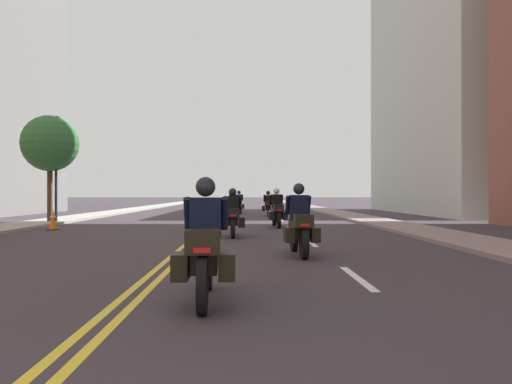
% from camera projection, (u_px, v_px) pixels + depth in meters
% --- Properties ---
extents(ground_plane, '(264.00, 264.00, 0.00)m').
position_uv_depth(ground_plane, '(230.00, 208.00, 48.24)').
color(ground_plane, '#393137').
extents(sidewalk_left, '(2.12, 144.00, 0.12)m').
position_uv_depth(sidewalk_left, '(148.00, 207.00, 48.08)').
color(sidewalk_left, '#9F9F95').
rests_on(sidewalk_left, ground).
extents(sidewalk_right, '(2.12, 144.00, 0.12)m').
position_uv_depth(sidewalk_right, '(311.00, 207.00, 48.40)').
color(sidewalk_right, gray).
rests_on(sidewalk_right, ground).
extents(centreline_yellow_inner, '(0.12, 132.00, 0.01)m').
position_uv_depth(centreline_yellow_inner, '(229.00, 208.00, 48.23)').
color(centreline_yellow_inner, yellow).
rests_on(centreline_yellow_inner, ground).
extents(centreline_yellow_outer, '(0.12, 132.00, 0.01)m').
position_uv_depth(centreline_yellow_outer, '(231.00, 208.00, 48.24)').
color(centreline_yellow_outer, yellow).
rests_on(centreline_yellow_outer, ground).
extents(lane_dashes_white, '(0.14, 56.40, 0.01)m').
position_uv_depth(lane_dashes_white, '(277.00, 217.00, 29.31)').
color(lane_dashes_white, silver).
rests_on(lane_dashes_white, ground).
extents(building_right_1, '(9.93, 18.77, 18.74)m').
position_uv_depth(building_right_1, '(474.00, 81.00, 35.45)').
color(building_right_1, beige).
rests_on(building_right_1, ground).
extents(motorcycle_0, '(0.77, 2.20, 1.62)m').
position_uv_depth(motorcycle_0, '(205.00, 251.00, 6.43)').
color(motorcycle_0, black).
rests_on(motorcycle_0, ground).
extents(motorcycle_1, '(0.78, 2.15, 1.64)m').
position_uv_depth(motorcycle_1, '(299.00, 227.00, 11.28)').
color(motorcycle_1, black).
rests_on(motorcycle_1, ground).
extents(motorcycle_2, '(0.78, 2.22, 1.58)m').
position_uv_depth(motorcycle_2, '(233.00, 217.00, 16.29)').
color(motorcycle_2, black).
rests_on(motorcycle_2, ground).
extents(motorcycle_3, '(0.78, 2.26, 1.64)m').
position_uv_depth(motorcycle_3, '(277.00, 211.00, 20.80)').
color(motorcycle_3, black).
rests_on(motorcycle_3, ground).
extents(motorcycle_4, '(0.77, 2.15, 1.61)m').
position_uv_depth(motorcycle_4, '(234.00, 208.00, 25.56)').
color(motorcycle_4, black).
rests_on(motorcycle_4, ground).
extents(motorcycle_5, '(0.78, 2.16, 1.57)m').
position_uv_depth(motorcycle_5, '(268.00, 206.00, 30.81)').
color(motorcycle_5, black).
rests_on(motorcycle_5, ground).
extents(motorcycle_6, '(0.76, 2.14, 1.61)m').
position_uv_depth(motorcycle_6, '(239.00, 204.00, 35.05)').
color(motorcycle_6, black).
rests_on(motorcycle_6, ground).
extents(traffic_cone_0, '(0.37, 0.37, 0.80)m').
position_uv_depth(traffic_cone_0, '(53.00, 220.00, 19.23)').
color(traffic_cone_0, black).
rests_on(traffic_cone_0, ground).
extents(traffic_light_near, '(0.28, 0.38, 4.93)m').
position_uv_depth(traffic_light_near, '(56.00, 150.00, 23.01)').
color(traffic_light_near, black).
rests_on(traffic_light_near, ground).
extents(street_tree_1, '(2.59, 2.59, 5.01)m').
position_uv_depth(street_tree_1, '(50.00, 144.00, 23.16)').
color(street_tree_1, '#4B3724').
rests_on(street_tree_1, ground).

